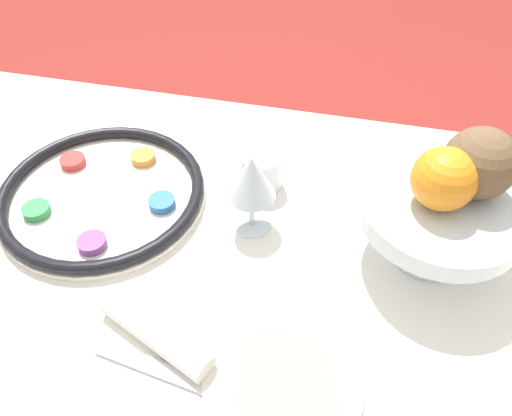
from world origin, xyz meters
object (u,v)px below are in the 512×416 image
Objects in this scene: bread_plate at (283,379)px; napkin_roll at (155,334)px; wine_glass at (251,179)px; fruit_stand at (440,213)px; seder_plate at (102,193)px; cup_near at (261,170)px; orange_fruit at (444,179)px; coconut at (480,163)px.

bread_plate is 1.14× the size of napkin_roll.
wine_glass is 0.27m from fruit_stand.
bread_plate is (0.35, -0.24, -0.01)m from seder_plate.
napkin_roll is (0.18, -0.23, 0.00)m from seder_plate.
bread_plate is at bearing -73.21° from cup_near.
wine_glass is 0.26m from orange_fruit.
orange_fruit reaches higher than fruit_stand.
orange_fruit is 0.06m from coconut.
fruit_stand is 0.29m from cup_near.
fruit_stand reaches higher than bread_plate.
fruit_stand is (0.52, 0.00, 0.07)m from seder_plate.
seder_plate is 0.43m from bread_plate.
seder_plate is 0.29m from napkin_roll.
fruit_stand is 2.65× the size of orange_fruit.
wine_glass is at bearing -86.60° from cup_near.
coconut is at bearing 3.36° from seder_plate.
seder_plate is 0.53m from orange_fruit.
wine_glass is at bearing 179.34° from orange_fruit.
coconut is at bearing 34.71° from napkin_roll.
coconut is 0.34m from cup_near.
coconut reaches higher than fruit_stand.
coconut reaches higher than orange_fruit.
coconut is 0.47m from napkin_roll.
wine_glass reaches higher than bread_plate.
coconut is (0.04, 0.03, 0.01)m from orange_fruit.
napkin_roll is at bearing -145.29° from coconut.
bread_plate is at bearing -68.43° from wine_glass.
cup_near is at bearing 159.46° from orange_fruit.
coconut is at bearing 43.82° from fruit_stand.
coconut is (0.30, 0.03, 0.06)m from wine_glass.
coconut is (0.03, 0.03, 0.07)m from fruit_stand.
fruit_stand reaches higher than napkin_roll.
orange_fruit is (0.51, -0.00, 0.14)m from seder_plate.
fruit_stand is 2.31× the size of coconut.
bread_plate is (-0.17, -0.24, -0.08)m from fruit_stand.
seder_plate is 1.94× the size of napkin_roll.
napkin_roll is at bearing -146.33° from fruit_stand.
wine_glass is at bearing 111.57° from bread_plate.
wine_glass is 0.31m from coconut.
coconut reaches higher than seder_plate.
cup_near is (-0.01, 0.09, -0.07)m from wine_glass.
wine_glass is 0.28m from bread_plate.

